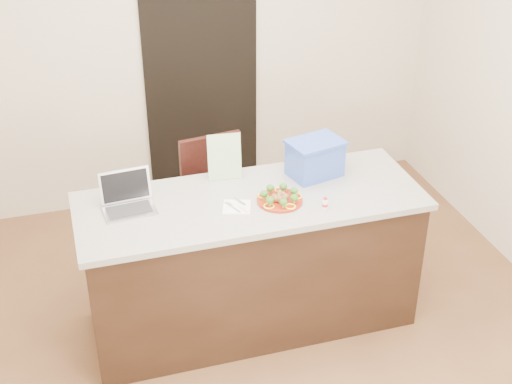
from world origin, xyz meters
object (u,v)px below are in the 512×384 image
object	(u,v)px
island	(251,261)
plate	(280,200)
laptop	(127,198)
napkin	(237,207)
yogurt_bottle	(325,204)
chair	(215,199)
blue_box	(315,158)

from	to	relation	value
island	plate	xyz separation A→B (m)	(0.15, -0.09, 0.47)
island	laptop	distance (m)	0.88
island	laptop	size ratio (longest dim) A/B	6.65
napkin	yogurt_bottle	size ratio (longest dim) A/B	2.31
island	chair	size ratio (longest dim) A/B	2.08
yogurt_bottle	chair	bearing A→B (deg)	117.03
island	chair	distance (m)	0.66
plate	blue_box	bearing A→B (deg)	38.82
island	blue_box	size ratio (longest dim) A/B	5.52
plate	chair	world-z (taller)	chair
yogurt_bottle	laptop	bearing A→B (deg)	162.52
plate	laptop	world-z (taller)	laptop
napkin	laptop	size ratio (longest dim) A/B	0.51
yogurt_bottle	blue_box	world-z (taller)	blue_box
napkin	blue_box	distance (m)	0.63
laptop	chair	size ratio (longest dim) A/B	0.31
laptop	chair	distance (m)	0.93
plate	blue_box	world-z (taller)	blue_box
napkin	blue_box	bearing A→B (deg)	22.88
chair	plate	bearing A→B (deg)	-81.27
napkin	blue_box	size ratio (longest dim) A/B	0.42
island	plate	world-z (taller)	plate
plate	blue_box	distance (m)	0.41
laptop	blue_box	size ratio (longest dim) A/B	0.83
yogurt_bottle	plate	bearing A→B (deg)	147.86
island	plate	size ratio (longest dim) A/B	7.67
napkin	laptop	distance (m)	0.63
plate	blue_box	xyz separation A→B (m)	(0.31, 0.25, 0.11)
island	yogurt_bottle	distance (m)	0.66
chair	napkin	bearing A→B (deg)	-101.06
laptop	chair	xyz separation A→B (m)	(0.64, 0.53, -0.41)
plate	napkin	xyz separation A→B (m)	(-0.26, 0.01, -0.01)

